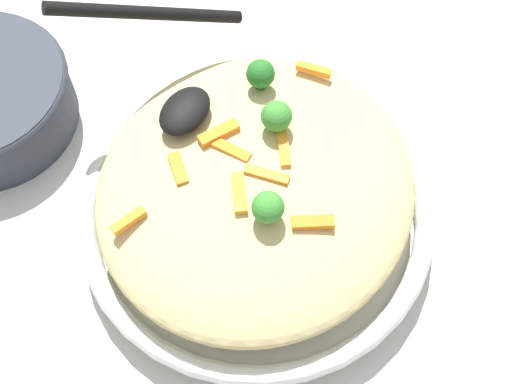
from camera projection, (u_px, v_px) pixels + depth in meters
ground_plane at (256, 221)px, 0.64m from camera, size 2.40×2.40×0.00m
serving_bowl at (256, 210)px, 0.62m from camera, size 0.34×0.34×0.04m
pasta_mound at (256, 187)px, 0.58m from camera, size 0.30×0.28×0.06m
carrot_piece_0 at (178, 169)px, 0.56m from camera, size 0.03×0.03×0.01m
carrot_piece_1 at (232, 150)px, 0.56m from camera, size 0.01×0.04×0.01m
carrot_piece_2 at (284, 149)px, 0.56m from camera, size 0.03×0.03×0.01m
carrot_piece_3 at (129, 221)px, 0.53m from camera, size 0.03×0.02×0.01m
carrot_piece_4 at (313, 223)px, 0.53m from camera, size 0.03×0.04×0.01m
carrot_piece_5 at (219, 133)px, 0.57m from camera, size 0.04×0.03×0.01m
carrot_piece_6 at (314, 70)px, 0.61m from camera, size 0.01×0.03×0.01m
carrot_piece_7 at (265, 177)px, 0.55m from camera, size 0.02×0.04×0.01m
carrot_piece_8 at (239, 193)px, 0.54m from camera, size 0.04×0.03×0.01m
broccoli_floret_0 at (268, 208)px, 0.52m from camera, size 0.03×0.03×0.03m
broccoli_floret_1 at (260, 74)px, 0.59m from camera, size 0.03×0.03×0.03m
broccoli_floret_2 at (276, 116)px, 0.56m from camera, size 0.03×0.03×0.03m
serving_spoon at (171, 72)px, 0.57m from camera, size 0.15×0.15×0.09m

